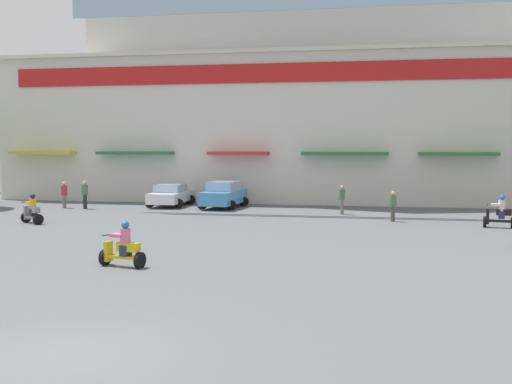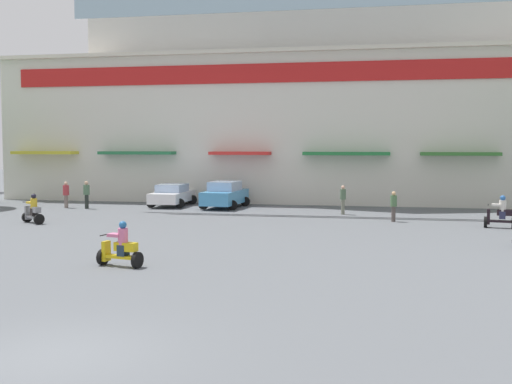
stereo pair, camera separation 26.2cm
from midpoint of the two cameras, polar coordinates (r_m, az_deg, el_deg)
name	(u,v)px [view 1 (the left image)]	position (r m, az deg, el deg)	size (l,w,h in m)	color
ground_plane	(226,246)	(24.70, -2.98, -4.87)	(128.00, 128.00, 0.00)	#595D62
colonial_building	(299,66)	(46.78, 3.71, 11.19)	(40.89, 14.78, 21.44)	silver
parked_car_0	(171,195)	(40.78, -7.81, -0.25)	(2.48, 4.39, 1.39)	white
parked_car_1	(223,195)	(39.28, -3.11, -0.25)	(2.64, 4.35, 1.63)	#4492C9
scooter_rider_1	(123,248)	(21.00, -12.14, -4.93)	(1.56, 0.82, 1.48)	black
scooter_rider_3	(32,211)	(33.45, -19.57, -1.62)	(1.46, 1.19, 1.48)	black
scooter_rider_4	(499,214)	(32.02, 20.67, -1.86)	(1.43, 0.74, 1.55)	black
pedestrian_0	(342,198)	(35.91, 7.48, -0.51)	(0.44, 0.44, 1.62)	slate
pedestrian_1	(64,193)	(40.87, -16.92, -0.10)	(0.51, 0.51, 1.62)	slate
pedestrian_2	(85,193)	(40.02, -15.21, -0.10)	(0.49, 0.49, 1.69)	#222925
pedestrian_3	(393,204)	(33.05, 11.90, -1.08)	(0.45, 0.45, 1.54)	#504642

